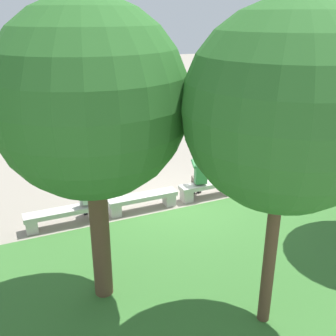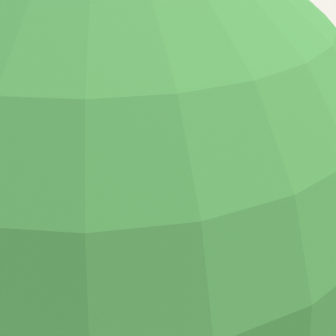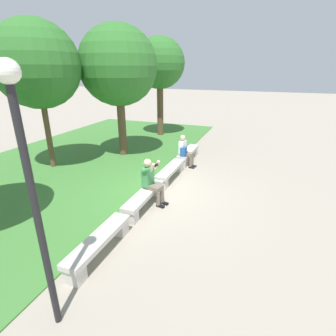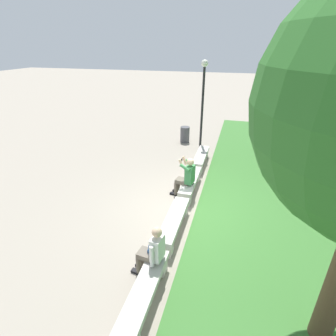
{
  "view_description": "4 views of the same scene",
  "coord_description": "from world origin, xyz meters",
  "px_view_note": "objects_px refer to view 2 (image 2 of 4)",
  "views": [
    {
      "loc": [
        4.35,
        9.14,
        5.05
      ],
      "look_at": [
        0.25,
        -0.14,
        1.06
      ],
      "focal_mm": 42.0,
      "sensor_mm": 36.0,
      "label": 1
    },
    {
      "loc": [
        0.39,
        7.17,
        5.39
      ],
      "look_at": [
        0.14,
        -0.52,
        0.82
      ],
      "focal_mm": 50.0,
      "sensor_mm": 36.0,
      "label": 2
    },
    {
      "loc": [
        -6.93,
        -2.94,
        3.71
      ],
      "look_at": [
        -0.18,
        -0.38,
        0.93
      ],
      "focal_mm": 28.0,
      "sensor_mm": 36.0,
      "label": 3
    },
    {
      "loc": [
        6.27,
        1.3,
        4.38
      ],
      "look_at": [
        -0.63,
        -0.63,
        0.95
      ],
      "focal_mm": 28.0,
      "sensor_mm": 36.0,
      "label": 4
    }
  ],
  "objects_px": {
    "bench_mid": "(119,207)",
    "bench_far": "(4,209)",
    "tree_right_background": "(122,197)",
    "person_photographer": "(215,183)",
    "person_distant": "(39,190)",
    "backpack": "(44,192)",
    "bench_near": "(233,205)"
  },
  "relations": [
    {
      "from": "bench_near",
      "to": "tree_right_background",
      "type": "distance_m",
      "value": 6.15
    },
    {
      "from": "person_distant",
      "to": "bench_near",
      "type": "bearing_deg",
      "value": 178.96
    },
    {
      "from": "bench_mid",
      "to": "person_photographer",
      "type": "xyz_separation_m",
      "value": [
        -1.79,
        -0.08,
        0.44
      ]
    },
    {
      "from": "backpack",
      "to": "tree_right_background",
      "type": "xyz_separation_m",
      "value": [
        -1.84,
        4.85,
        3.15
      ]
    },
    {
      "from": "bench_near",
      "to": "person_distant",
      "type": "relative_size",
      "value": 1.55
    },
    {
      "from": "bench_near",
      "to": "tree_right_background",
      "type": "xyz_separation_m",
      "value": [
        1.66,
        4.8,
        3.48
      ]
    },
    {
      "from": "bench_near",
      "to": "person_photographer",
      "type": "relative_size",
      "value": 1.48
    },
    {
      "from": "person_distant",
      "to": "bench_far",
      "type": "bearing_deg",
      "value": 5.52
    },
    {
      "from": "bench_far",
      "to": "backpack",
      "type": "distance_m",
      "value": 0.85
    },
    {
      "from": "tree_right_background",
      "to": "person_photographer",
      "type": "bearing_deg",
      "value": -105.08
    },
    {
      "from": "bench_mid",
      "to": "bench_far",
      "type": "height_order",
      "value": "same"
    },
    {
      "from": "bench_far",
      "to": "person_photographer",
      "type": "bearing_deg",
      "value": -178.89
    },
    {
      "from": "bench_mid",
      "to": "bench_near",
      "type": "bearing_deg",
      "value": 180.0
    },
    {
      "from": "person_photographer",
      "to": "backpack",
      "type": "bearing_deg",
      "value": 0.5
    },
    {
      "from": "backpack",
      "to": "person_photographer",
      "type": "bearing_deg",
      "value": -179.5
    },
    {
      "from": "person_photographer",
      "to": "tree_right_background",
      "type": "bearing_deg",
      "value": 74.92
    },
    {
      "from": "person_photographer",
      "to": "backpack",
      "type": "height_order",
      "value": "person_photographer"
    },
    {
      "from": "person_distant",
      "to": "bench_mid",
      "type": "bearing_deg",
      "value": 177.43
    },
    {
      "from": "bench_near",
      "to": "bench_far",
      "type": "bearing_deg",
      "value": 0.0
    },
    {
      "from": "person_distant",
      "to": "backpack",
      "type": "xyz_separation_m",
      "value": [
        -0.1,
        0.02,
        -0.05
      ]
    },
    {
      "from": "person_photographer",
      "to": "person_distant",
      "type": "bearing_deg",
      "value": 0.18
    },
    {
      "from": "bench_mid",
      "to": "backpack",
      "type": "relative_size",
      "value": 4.55
    },
    {
      "from": "person_distant",
      "to": "backpack",
      "type": "height_order",
      "value": "person_distant"
    },
    {
      "from": "person_photographer",
      "to": "bench_far",
      "type": "bearing_deg",
      "value": 1.11
    },
    {
      "from": "tree_right_background",
      "to": "bench_near",
      "type": "bearing_deg",
      "value": -109.12
    },
    {
      "from": "bench_near",
      "to": "person_distant",
      "type": "height_order",
      "value": "person_distant"
    },
    {
      "from": "bench_mid",
      "to": "backpack",
      "type": "height_order",
      "value": "backpack"
    },
    {
      "from": "bench_mid",
      "to": "tree_right_background",
      "type": "xyz_separation_m",
      "value": [
        -0.48,
        4.8,
        3.48
      ]
    },
    {
      "from": "backpack",
      "to": "tree_right_background",
      "type": "relative_size",
      "value": 0.08
    },
    {
      "from": "bench_mid",
      "to": "backpack",
      "type": "distance_m",
      "value": 1.4
    },
    {
      "from": "person_photographer",
      "to": "tree_right_background",
      "type": "relative_size",
      "value": 0.25
    },
    {
      "from": "person_distant",
      "to": "tree_right_background",
      "type": "xyz_separation_m",
      "value": [
        -1.94,
        4.86,
        3.11
      ]
    }
  ]
}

